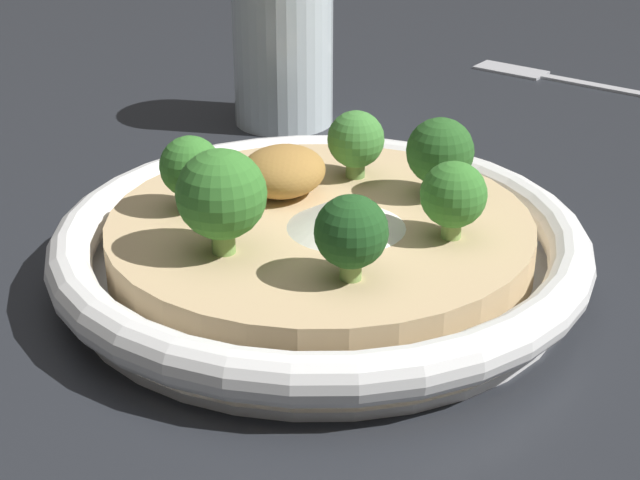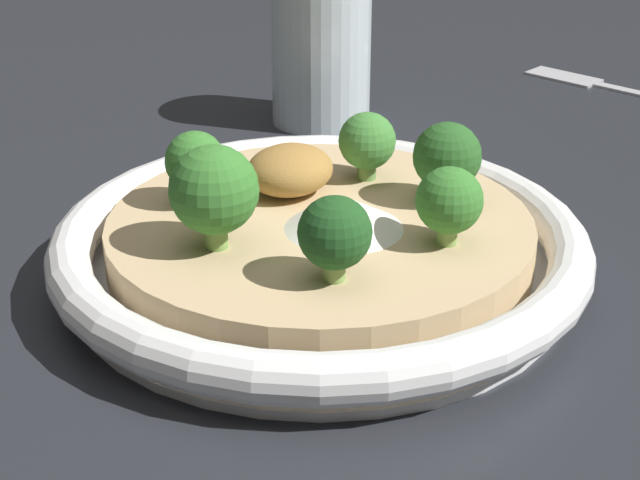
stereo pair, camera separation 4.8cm
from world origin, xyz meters
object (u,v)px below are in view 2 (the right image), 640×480
object	(u,v)px
broccoli_front	(449,202)
fork_utensil	(615,87)
broccoli_back	(195,163)
broccoli_back_left	(214,191)
broccoli_front_left	(335,234)
broccoli_right	(367,142)
drinking_glass	(321,52)
risotto_bowl	(320,245)
broccoli_front_right	(447,157)

from	to	relation	value
broccoli_front	fork_utensil	bearing A→B (deg)	17.95
broccoli_back	broccoli_front	world-z (taller)	same
broccoli_back	fork_utensil	size ratio (longest dim) A/B	0.19
broccoli_back_left	fork_utensil	xyz separation A→B (m)	(0.45, 0.05, -0.06)
broccoli_back	broccoli_front_left	bearing A→B (deg)	-95.01
broccoli_right	drinking_glass	bearing A→B (deg)	52.36
risotto_bowl	broccoli_front	xyz separation A→B (m)	(0.02, -0.06, 0.04)
broccoli_front_right	broccoli_back	world-z (taller)	broccoli_front_right
broccoli_back_left	broccoli_back	size ratio (longest dim) A/B	1.29
broccoli_front	drinking_glass	bearing A→B (deg)	57.27
broccoli_right	fork_utensil	size ratio (longest dim) A/B	0.19
broccoli_front	fork_utensil	size ratio (longest dim) A/B	0.19
broccoli_back_left	drinking_glass	distance (m)	0.28
broccoli_back_left	broccoli_front_left	xyz separation A→B (m)	(0.02, -0.06, -0.01)
broccoli_right	drinking_glass	xyz separation A→B (m)	(0.12, 0.15, -0.00)
broccoli_front_right	broccoli_front_left	xyz separation A→B (m)	(-0.10, -0.02, -0.00)
fork_utensil	broccoli_right	bearing A→B (deg)	94.79
broccoli_back_left	broccoli_back	distance (m)	0.05
broccoli_right	fork_utensil	bearing A→B (deg)	6.59
broccoli_back	drinking_glass	distance (m)	0.23
broccoli_front_right	broccoli_back	size ratio (longest dim) A/B	1.09
broccoli_front	fork_utensil	world-z (taller)	broccoli_front
broccoli_front_left	broccoli_back	bearing A→B (deg)	84.99
broccoli_front_right	fork_utensil	world-z (taller)	broccoli_front_right
risotto_bowl	drinking_glass	bearing A→B (deg)	44.86
broccoli_back_left	broccoli_right	bearing A→B (deg)	4.05
risotto_bowl	broccoli_back	world-z (taller)	broccoli_back
broccoli_right	risotto_bowl	bearing A→B (deg)	-160.65
drinking_glass	broccoli_front_right	bearing A→B (deg)	-118.95
broccoli_right	broccoli_front	distance (m)	0.09
risotto_bowl	broccoli_front_left	size ratio (longest dim) A/B	6.91
broccoli_front	broccoli_back	bearing A→B (deg)	114.20
drinking_glass	broccoli_right	bearing A→B (deg)	-127.64
broccoli_front	drinking_glass	size ratio (longest dim) A/B	0.37
fork_utensil	drinking_glass	bearing A→B (deg)	61.22
risotto_bowl	broccoli_front	distance (m)	0.07
broccoli_right	broccoli_front	bearing A→B (deg)	-111.92
broccoli_front_right	broccoli_front_left	size ratio (longest dim) A/B	1.08
risotto_bowl	fork_utensil	world-z (taller)	risotto_bowl
risotto_bowl	fork_utensil	xyz separation A→B (m)	(0.39, 0.06, -0.02)
broccoli_front_left	fork_utensil	world-z (taller)	broccoli_front_left
broccoli_front_right	broccoli_front	bearing A→B (deg)	-140.35
broccoli_back_left	fork_utensil	size ratio (longest dim) A/B	0.25
broccoli_front	broccoli_front_right	bearing A→B (deg)	39.65
broccoli_right	broccoli_front	size ratio (longest dim) A/B	0.98
broccoli_back	drinking_glass	size ratio (longest dim) A/B	0.38
fork_utensil	broccoli_front	bearing A→B (deg)	106.15
broccoli_back	fork_utensil	xyz separation A→B (m)	(0.42, 0.00, -0.05)
broccoli_front_left	fork_utensil	bearing A→B (deg)	13.98
risotto_bowl	fork_utensil	bearing A→B (deg)	8.44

